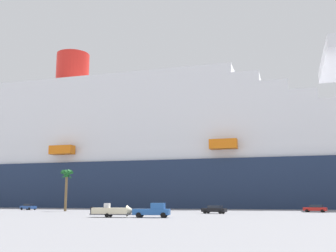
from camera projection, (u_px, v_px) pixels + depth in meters
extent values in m
plane|color=gray|center=(199.00, 210.00, 106.15)|extent=(600.00, 600.00, 0.00)
cube|color=#1E2D4C|center=(156.00, 186.00, 142.39)|extent=(227.32, 48.41, 14.53)
cube|color=white|center=(156.00, 160.00, 143.94)|extent=(200.13, 43.98, 3.33)
cube|color=white|center=(144.00, 151.00, 145.76)|extent=(192.58, 42.69, 3.33)
cube|color=white|center=(132.00, 142.00, 147.57)|extent=(180.76, 41.70, 3.33)
cube|color=white|center=(120.00, 133.00, 149.38)|extent=(172.50, 40.76, 3.33)
cube|color=white|center=(109.00, 125.00, 151.20)|extent=(164.62, 39.90, 3.33)
cube|color=white|center=(98.00, 117.00, 153.01)|extent=(153.38, 38.63, 3.33)
cube|color=white|center=(87.00, 109.00, 154.82)|extent=(146.34, 37.72, 3.33)
cube|color=white|center=(77.00, 101.00, 156.64)|extent=(138.60, 36.67, 3.33)
cube|color=white|center=(67.00, 93.00, 158.45)|extent=(130.89, 35.63, 3.33)
cylinder|color=red|center=(73.00, 71.00, 159.30)|extent=(13.20, 13.20, 13.52)
cube|color=orange|center=(62.00, 150.00, 134.52)|extent=(8.18, 3.69, 2.80)
cube|color=orange|center=(223.00, 144.00, 120.12)|extent=(8.18, 3.69, 2.80)
cube|color=#2659A5|center=(151.00, 212.00, 63.05)|extent=(5.88, 3.06, 0.90)
cube|color=#2659A5|center=(158.00, 206.00, 63.06)|extent=(2.34, 2.20, 0.90)
cube|color=#26333F|center=(162.00, 207.00, 62.95)|extent=(0.43, 1.67, 0.63)
cylinder|color=black|center=(165.00, 215.00, 63.66)|extent=(0.84, 0.43, 0.80)
cylinder|color=black|center=(163.00, 215.00, 61.72)|extent=(0.84, 0.43, 0.80)
cylinder|color=black|center=(141.00, 215.00, 64.20)|extent=(0.84, 0.43, 0.80)
cylinder|color=black|center=(139.00, 215.00, 62.25)|extent=(0.84, 0.43, 0.80)
cube|color=#595960|center=(110.00, 214.00, 63.89)|extent=(6.36, 2.91, 0.16)
cube|color=#595960|center=(133.00, 214.00, 63.38)|extent=(2.00, 0.51, 0.10)
cylinder|color=black|center=(110.00, 215.00, 64.84)|extent=(0.67, 0.34, 0.64)
cylinder|color=black|center=(107.00, 215.00, 62.97)|extent=(0.67, 0.34, 0.64)
cube|color=beige|center=(111.00, 211.00, 63.99)|extent=(5.85, 2.98, 0.90)
cone|color=beige|center=(131.00, 211.00, 63.53)|extent=(1.52, 1.93, 1.73)
cube|color=silver|center=(107.00, 205.00, 64.20)|extent=(0.98, 1.14, 0.70)
cube|color=black|center=(92.00, 211.00, 64.41)|extent=(0.45, 0.56, 1.10)
cylinder|color=brown|center=(66.00, 193.00, 96.89)|extent=(0.59, 0.59, 8.35)
cone|color=#195923|center=(68.00, 175.00, 97.51)|extent=(0.76, 2.75, 2.39)
cone|color=#195923|center=(68.00, 175.00, 97.87)|extent=(2.79, 2.24, 2.06)
cone|color=#195923|center=(68.00, 175.00, 97.99)|extent=(2.77, 0.99, 2.42)
cone|color=#195923|center=(67.00, 175.00, 98.02)|extent=(2.79, 2.29, 1.98)
cone|color=#195923|center=(65.00, 175.00, 97.73)|extent=(1.01, 2.87, 2.27)
cone|color=#195923|center=(65.00, 175.00, 97.46)|extent=(2.53, 2.45, 2.25)
cone|color=#195923|center=(65.00, 175.00, 97.30)|extent=(2.76, 1.17, 2.47)
cone|color=#195923|center=(67.00, 175.00, 97.27)|extent=(2.72, 2.42, 1.94)
sphere|color=#195923|center=(67.00, 175.00, 97.62)|extent=(1.10, 1.10, 1.10)
cube|color=red|center=(315.00, 209.00, 88.45)|extent=(4.97, 2.59, 0.70)
cube|color=#1E232D|center=(316.00, 206.00, 88.44)|extent=(2.88, 2.09, 0.55)
cylinder|color=black|center=(307.00, 211.00, 88.30)|extent=(0.69, 0.32, 0.66)
cylinder|color=black|center=(308.00, 211.00, 89.94)|extent=(0.69, 0.32, 0.66)
cylinder|color=black|center=(322.00, 211.00, 86.83)|extent=(0.69, 0.32, 0.66)
cylinder|color=black|center=(324.00, 211.00, 88.47)|extent=(0.69, 0.32, 0.66)
cube|color=black|center=(214.00, 210.00, 80.44)|extent=(4.85, 2.35, 0.70)
cube|color=#1E232D|center=(215.00, 207.00, 80.45)|extent=(2.78, 1.95, 0.55)
cylinder|color=black|center=(205.00, 212.00, 80.20)|extent=(0.68, 0.29, 0.66)
cylinder|color=black|center=(208.00, 212.00, 81.87)|extent=(0.68, 0.29, 0.66)
cylinder|color=black|center=(220.00, 212.00, 78.89)|extent=(0.68, 0.29, 0.66)
cylinder|color=black|center=(223.00, 212.00, 80.56)|extent=(0.68, 0.29, 0.66)
cube|color=#264C99|center=(28.00, 207.00, 107.67)|extent=(4.59, 2.59, 0.70)
cube|color=#1E232D|center=(29.00, 205.00, 107.67)|extent=(2.69, 2.07, 0.55)
cylinder|color=black|center=(22.00, 209.00, 107.54)|extent=(0.69, 0.34, 0.66)
cylinder|color=black|center=(27.00, 209.00, 109.10)|extent=(0.69, 0.34, 0.66)
cylinder|color=black|center=(29.00, 209.00, 106.12)|extent=(0.69, 0.34, 0.66)
cylinder|color=black|center=(35.00, 209.00, 107.68)|extent=(0.69, 0.34, 0.66)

